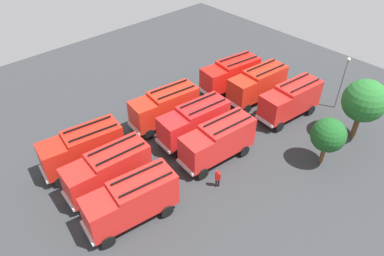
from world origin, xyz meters
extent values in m
plane|color=#2D3033|center=(0.00, 0.00, 0.00)|extent=(56.46, 56.46, 0.00)
cube|color=red|center=(-7.06, -4.08, 2.10)|extent=(2.53, 2.79, 2.60)
cube|color=#8C9EAD|center=(-6.02, -4.23, 2.41)|extent=(0.38, 2.11, 1.46)
cube|color=red|center=(-10.52, -3.59, 2.25)|extent=(5.11, 3.16, 2.90)
cube|color=black|center=(-10.42, -2.91, 3.82)|extent=(4.29, 0.73, 0.12)
cube|color=black|center=(-10.62, -4.27, 3.82)|extent=(4.29, 0.73, 0.12)
cube|color=silver|center=(-5.87, -4.25, 0.95)|extent=(0.54, 2.38, 0.28)
cylinder|color=black|center=(-6.69, -2.92, 0.55)|extent=(1.14, 0.50, 1.10)
cylinder|color=black|center=(-7.03, -5.30, 0.55)|extent=(1.14, 0.50, 1.10)
cylinder|color=black|center=(-11.54, -2.23, 0.55)|extent=(1.14, 0.50, 1.10)
cylinder|color=black|center=(-11.88, -4.60, 0.55)|extent=(1.14, 0.50, 1.10)
cube|color=red|center=(2.70, -4.09, 2.10)|extent=(2.49, 2.75, 2.60)
cube|color=#8C9EAD|center=(3.74, -4.22, 2.41)|extent=(0.34, 2.12, 1.46)
cube|color=red|center=(-0.77, -3.67, 2.25)|extent=(5.07, 3.07, 2.90)
cube|color=black|center=(-0.69, -2.98, 3.82)|extent=(4.30, 0.65, 0.12)
cube|color=black|center=(-0.86, -4.35, 3.82)|extent=(4.30, 0.65, 0.12)
cube|color=silver|center=(3.89, -4.24, 0.95)|extent=(0.49, 2.38, 0.28)
cylinder|color=black|center=(3.05, -2.93, 0.55)|extent=(1.13, 0.48, 1.10)
cylinder|color=black|center=(2.75, -5.31, 0.55)|extent=(1.13, 0.48, 1.10)
cylinder|color=black|center=(-1.82, -2.33, 0.55)|extent=(1.13, 0.48, 1.10)
cylinder|color=black|center=(-2.11, -4.71, 0.55)|extent=(1.13, 0.48, 1.10)
cube|color=red|center=(12.01, -4.08, 2.10)|extent=(2.55, 2.80, 2.60)
cube|color=#8C9EAD|center=(13.05, -4.24, 2.41)|extent=(0.40, 2.11, 1.46)
cube|color=red|center=(8.55, -3.56, 2.25)|extent=(5.12, 3.19, 2.90)
cube|color=black|center=(8.66, -2.88, 3.82)|extent=(4.29, 0.76, 0.12)
cube|color=black|center=(8.45, -4.24, 3.82)|extent=(4.29, 0.76, 0.12)
cube|color=silver|center=(13.20, -4.26, 0.95)|extent=(0.55, 2.38, 0.28)
cylinder|color=black|center=(12.39, -2.93, 0.55)|extent=(1.14, 0.51, 1.10)
cylinder|color=black|center=(12.03, -5.30, 0.55)|extent=(1.14, 0.51, 1.10)
cylinder|color=black|center=(7.55, -2.19, 0.55)|extent=(1.14, 0.51, 1.10)
cylinder|color=black|center=(7.19, -4.57, 0.55)|extent=(1.14, 0.51, 1.10)
cube|color=red|center=(-7.68, -0.46, 2.10)|extent=(2.41, 2.68, 2.60)
cube|color=#8C9EAD|center=(-6.63, -0.55, 2.41)|extent=(0.26, 2.12, 1.46)
cube|color=red|center=(-11.17, -0.15, 2.25)|extent=(5.00, 2.91, 2.90)
cube|color=black|center=(-11.11, 0.53, 3.82)|extent=(4.31, 0.50, 0.12)
cube|color=black|center=(-11.23, -0.84, 3.82)|extent=(4.31, 0.50, 0.12)
cube|color=silver|center=(-6.48, -0.56, 0.95)|extent=(0.41, 2.38, 0.28)
cylinder|color=black|center=(-7.38, 0.72, 0.55)|extent=(1.13, 0.44, 1.10)
cylinder|color=black|center=(-7.59, -1.67, 0.55)|extent=(1.13, 0.44, 1.10)
cylinder|color=black|center=(-12.26, 1.15, 0.55)|extent=(1.13, 0.44, 1.10)
cylinder|color=black|center=(-12.47, -1.24, 0.55)|extent=(1.13, 0.44, 1.10)
cube|color=red|center=(2.25, -0.14, 2.10)|extent=(2.44, 2.71, 2.60)
cube|color=#8C9EAD|center=(3.29, -0.25, 2.41)|extent=(0.29, 2.12, 1.46)
cube|color=red|center=(-1.24, 0.21, 2.25)|extent=(5.03, 2.97, 2.90)
cube|color=black|center=(-1.17, 0.89, 3.82)|extent=(4.31, 0.55, 0.12)
cube|color=black|center=(-1.30, -0.48, 3.82)|extent=(4.31, 0.55, 0.12)
cube|color=silver|center=(3.44, -0.26, 0.95)|extent=(0.44, 2.38, 0.28)
cylinder|color=black|center=(2.57, 1.03, 0.55)|extent=(1.13, 0.46, 1.10)
cylinder|color=black|center=(2.33, -1.36, 0.55)|extent=(1.13, 0.46, 1.10)
cylinder|color=black|center=(-2.31, 1.52, 0.55)|extent=(1.13, 0.46, 1.10)
cylinder|color=black|center=(-2.55, -0.87, 0.55)|extent=(1.13, 0.46, 1.10)
cube|color=red|center=(11.87, -0.05, 2.10)|extent=(2.39, 2.67, 2.60)
cube|color=#8C9EAD|center=(12.92, -0.13, 2.41)|extent=(0.25, 2.12, 1.46)
cube|color=red|center=(8.38, 0.23, 2.25)|extent=(4.99, 2.88, 2.90)
cube|color=black|center=(8.44, 0.92, 3.82)|extent=(4.32, 0.47, 0.12)
cube|color=black|center=(8.32, -0.45, 3.82)|extent=(4.32, 0.47, 0.12)
cube|color=silver|center=(13.06, -0.14, 0.95)|extent=(0.39, 2.38, 0.28)
cylinder|color=black|center=(12.16, 1.13, 0.55)|extent=(1.12, 0.44, 1.10)
cylinder|color=black|center=(11.97, -1.26, 0.55)|extent=(1.12, 0.44, 1.10)
cylinder|color=black|center=(7.28, 1.53, 0.55)|extent=(1.12, 0.44, 1.10)
cylinder|color=black|center=(7.09, -0.87, 0.55)|extent=(1.12, 0.44, 1.10)
cube|color=red|center=(-7.71, 3.84, 2.10)|extent=(2.45, 2.72, 2.60)
cube|color=#8C9EAD|center=(-6.67, 3.73, 2.41)|extent=(0.31, 2.12, 1.46)
cube|color=red|center=(-11.19, 4.21, 2.25)|extent=(5.04, 3.00, 2.90)
cube|color=black|center=(-11.12, 4.89, 3.82)|extent=(4.31, 0.58, 0.12)
cube|color=black|center=(-11.27, 3.52, 3.82)|extent=(4.31, 0.58, 0.12)
cube|color=silver|center=(-6.52, 3.71, 0.95)|extent=(0.45, 2.38, 0.28)
cylinder|color=black|center=(-7.39, 5.01, 0.55)|extent=(1.13, 0.46, 1.10)
cylinder|color=black|center=(-7.64, 2.62, 0.55)|extent=(1.13, 0.46, 1.10)
cylinder|color=black|center=(-12.26, 5.53, 0.55)|extent=(1.13, 0.46, 1.10)
cylinder|color=black|center=(-12.51, 3.14, 0.55)|extent=(1.13, 0.46, 1.10)
cube|color=red|center=(2.61, 3.36, 2.10)|extent=(2.44, 2.71, 2.60)
cube|color=#8C9EAD|center=(3.65, 3.26, 2.41)|extent=(0.29, 2.12, 1.46)
cube|color=red|center=(-0.88, 3.71, 2.25)|extent=(5.02, 2.96, 2.90)
cube|color=black|center=(-0.81, 4.39, 3.82)|extent=(4.31, 0.55, 0.12)
cube|color=black|center=(-0.94, 3.03, 3.82)|extent=(4.31, 0.55, 0.12)
cube|color=silver|center=(3.80, 3.25, 0.95)|extent=(0.43, 2.38, 0.28)
cylinder|color=black|center=(2.92, 4.54, 0.55)|extent=(1.13, 0.46, 1.10)
cylinder|color=black|center=(2.69, 2.15, 0.55)|extent=(1.13, 0.46, 1.10)
cylinder|color=black|center=(-1.95, 5.02, 0.55)|extent=(1.13, 0.46, 1.10)
cylinder|color=black|center=(-2.19, 2.64, 0.55)|extent=(1.13, 0.46, 1.10)
cube|color=red|center=(12.28, 3.70, 2.10)|extent=(2.54, 2.79, 2.60)
cube|color=#8C9EAD|center=(13.31, 3.55, 2.41)|extent=(0.39, 2.11, 1.46)
cube|color=red|center=(8.81, 4.21, 2.25)|extent=(5.11, 3.17, 2.90)
cube|color=black|center=(8.91, 4.89, 3.82)|extent=(4.29, 0.74, 0.12)
cube|color=black|center=(8.71, 3.53, 3.82)|extent=(4.29, 0.74, 0.12)
cube|color=silver|center=(13.46, 3.53, 0.95)|extent=(0.54, 2.38, 0.28)
cylinder|color=black|center=(12.65, 4.86, 0.55)|extent=(1.14, 0.51, 1.10)
cylinder|color=black|center=(12.30, 2.49, 0.55)|extent=(1.14, 0.51, 1.10)
cylinder|color=black|center=(7.80, 5.57, 0.55)|extent=(1.14, 0.51, 1.10)
cylinder|color=black|center=(7.45, 3.20, 0.55)|extent=(1.14, 0.51, 1.10)
cylinder|color=black|center=(2.56, 6.13, 0.40)|extent=(0.16, 0.16, 0.81)
cylinder|color=black|center=(2.74, 6.02, 0.40)|extent=(0.16, 0.16, 0.81)
cube|color=#B7140F|center=(2.65, 6.07, 1.16)|extent=(0.48, 0.43, 0.70)
sphere|color=beige|center=(2.65, 6.07, 1.62)|extent=(0.23, 0.23, 0.23)
cylinder|color=#B7140F|center=(2.65, 6.07, 1.71)|extent=(0.28, 0.28, 0.07)
cylinder|color=black|center=(12.00, -6.99, 0.37)|extent=(0.16, 0.16, 0.75)
cylinder|color=black|center=(11.80, -6.91, 0.37)|extent=(0.16, 0.16, 0.75)
cube|color=orange|center=(11.90, -6.95, 1.08)|extent=(0.48, 0.39, 0.65)
sphere|color=brown|center=(11.90, -6.95, 1.51)|extent=(0.21, 0.21, 0.21)
cylinder|color=orange|center=(11.90, -6.95, 1.59)|extent=(0.26, 0.26, 0.06)
cylinder|color=brown|center=(-12.11, 10.53, 1.27)|extent=(0.51, 0.51, 2.55)
sphere|color=#236628|center=(-12.11, 10.53, 4.28)|extent=(4.07, 4.07, 4.07)
cylinder|color=brown|center=(-6.45, 10.42, 0.96)|extent=(0.38, 0.38, 1.92)
sphere|color=#19511E|center=(-6.45, 10.42, 3.22)|extent=(3.07, 3.07, 3.07)
cone|color=#F2600C|center=(4.91, -2.49, 0.31)|extent=(0.43, 0.43, 0.62)
cylinder|color=slate|center=(-15.49, 6.67, 2.86)|extent=(0.16, 0.16, 5.72)
sphere|color=#F2EFCC|center=(-15.49, 6.67, 5.90)|extent=(0.36, 0.36, 0.36)
camera|label=1|loc=(18.47, 20.11, 22.74)|focal=33.51mm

